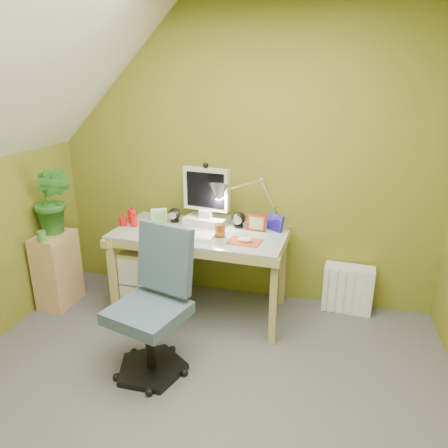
% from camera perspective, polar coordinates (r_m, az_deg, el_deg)
% --- Properties ---
extents(floor, '(3.20, 3.20, 0.01)m').
position_cam_1_polar(floor, '(2.57, -6.11, -25.98)').
color(floor, '#54545A').
rests_on(floor, ground).
extents(wall_back, '(3.20, 0.01, 2.40)m').
position_cam_1_polar(wall_back, '(3.41, 2.51, 8.80)').
color(wall_back, olive).
rests_on(wall_back, floor).
extents(desk, '(1.36, 0.73, 0.71)m').
position_cam_1_polar(desk, '(3.34, -3.18, -6.70)').
color(desk, tan).
rests_on(desk, floor).
extents(monitor, '(0.40, 0.27, 0.51)m').
position_cam_1_polar(monitor, '(3.29, -2.45, 4.25)').
color(monitor, beige).
rests_on(monitor, desk).
extents(speaker_left, '(0.10, 0.10, 0.12)m').
position_cam_1_polar(speaker_left, '(3.41, -6.85, 1.24)').
color(speaker_left, black).
rests_on(speaker_left, desk).
extents(speaker_right, '(0.11, 0.11, 0.13)m').
position_cam_1_polar(speaker_right, '(3.26, 2.05, 0.62)').
color(speaker_right, black).
rests_on(speaker_right, desk).
extents(keyboard, '(0.45, 0.16, 0.02)m').
position_cam_1_polar(keyboard, '(3.10, -5.49, -1.51)').
color(keyboard, white).
rests_on(keyboard, desk).
extents(mousepad, '(0.25, 0.19, 0.01)m').
position_cam_1_polar(mousepad, '(2.99, 2.87, -2.43)').
color(mousepad, '#BA441D').
rests_on(mousepad, desk).
extents(mouse, '(0.11, 0.07, 0.04)m').
position_cam_1_polar(mouse, '(2.98, 2.88, -2.16)').
color(mouse, white).
rests_on(mouse, mousepad).
extents(amber_tumbler, '(0.09, 0.09, 0.10)m').
position_cam_1_polar(amber_tumbler, '(3.07, -0.55, -0.89)').
color(amber_tumbler, brown).
rests_on(amber_tumbler, desk).
extents(candle_cluster, '(0.17, 0.15, 0.12)m').
position_cam_1_polar(candle_cluster, '(3.41, -12.92, 0.88)').
color(candle_cluster, red).
rests_on(candle_cluster, desk).
extents(photo_frame_red, '(0.15, 0.04, 0.12)m').
position_cam_1_polar(photo_frame_red, '(3.20, 4.52, 0.15)').
color(photo_frame_red, '#B11812').
rests_on(photo_frame_red, desk).
extents(photo_frame_blue, '(0.13, 0.10, 0.13)m').
position_cam_1_polar(photo_frame_blue, '(3.22, 7.10, 0.21)').
color(photo_frame_blue, '#1C148E').
rests_on(photo_frame_blue, desk).
extents(photo_frame_green, '(0.13, 0.07, 0.11)m').
position_cam_1_polar(photo_frame_green, '(3.44, -8.98, 1.26)').
color(photo_frame_green, '#A8BF83').
rests_on(photo_frame_green, desk).
extents(desk_lamp, '(0.57, 0.26, 0.60)m').
position_cam_1_polar(desk_lamp, '(3.18, 5.36, 4.51)').
color(desk_lamp, '#ADAEB2').
rests_on(desk_lamp, desk).
extents(side_ledge, '(0.23, 0.36, 0.63)m').
position_cam_1_polar(side_ledge, '(3.75, -22.08, -5.88)').
color(side_ledge, tan).
rests_on(side_ledge, floor).
extents(potted_plant, '(0.35, 0.30, 0.56)m').
position_cam_1_polar(potted_plant, '(3.58, -22.63, 3.06)').
color(potted_plant, '#2D7727').
rests_on(potted_plant, side_ledge).
extents(green_cup, '(0.08, 0.08, 0.09)m').
position_cam_1_polar(green_cup, '(3.50, -23.95, -1.57)').
color(green_cup, '#4C8A39').
rests_on(green_cup, side_ledge).
extents(task_chair, '(0.61, 0.61, 0.90)m').
position_cam_1_polar(task_chair, '(2.68, -10.55, -11.86)').
color(task_chair, '#3F5568').
rests_on(task_chair, floor).
extents(radiator, '(0.40, 0.19, 0.39)m').
position_cam_1_polar(radiator, '(3.58, 16.78, -8.56)').
color(radiator, white).
rests_on(radiator, floor).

